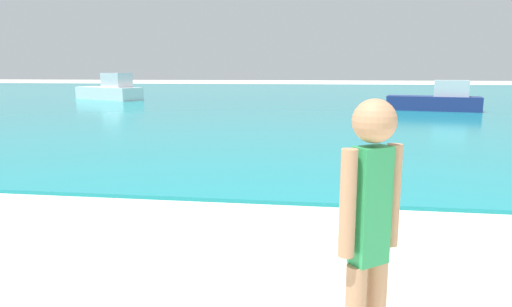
{
  "coord_description": "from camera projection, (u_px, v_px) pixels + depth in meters",
  "views": [
    {
      "loc": [
        1.38,
        4.59,
        1.88
      ],
      "look_at": [
        0.5,
        10.69,
        0.77
      ],
      "focal_mm": 31.93,
      "sensor_mm": 36.0,
      "label": 1
    }
  ],
  "objects": [
    {
      "name": "boat_near",
      "position": [
        437.0,
        100.0,
        21.32
      ],
      "size": [
        4.34,
        2.21,
        1.41
      ],
      "rotation": [
        0.0,
        0.0,
        2.92
      ],
      "color": "navy",
      "rests_on": "water"
    },
    {
      "name": "person_standing",
      "position": [
        369.0,
        239.0,
        2.45
      ],
      "size": [
        0.33,
        0.28,
        1.75
      ],
      "rotation": [
        0.0,
        0.0,
        0.66
      ],
      "color": "tan",
      "rests_on": "ground"
    },
    {
      "name": "boat_far",
      "position": [
        110.0,
        90.0,
        29.55
      ],
      "size": [
        5.2,
        3.8,
        1.71
      ],
      "rotation": [
        0.0,
        0.0,
        2.65
      ],
      "color": "white",
      "rests_on": "water"
    },
    {
      "name": "water",
      "position": [
        305.0,
        95.0,
        35.81
      ],
      "size": [
        160.0,
        60.0,
        0.06
      ],
      "primitive_type": "cube",
      "color": "teal",
      "rests_on": "ground"
    }
  ]
}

